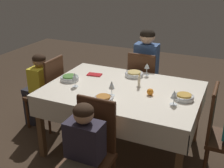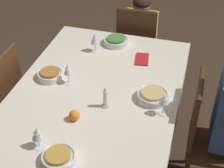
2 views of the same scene
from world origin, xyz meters
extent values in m
plane|color=#3D2D21|center=(0.00, 0.00, 0.00)|extent=(8.00, 8.00, 0.00)
cube|color=silver|center=(0.00, 0.00, 0.73)|extent=(1.59, 1.11, 0.04)
cube|color=silver|center=(0.00, 0.55, 0.61)|extent=(1.59, 0.01, 0.19)
cube|color=silver|center=(0.00, -0.55, 0.61)|extent=(1.59, 0.01, 0.19)
cube|color=silver|center=(0.79, 0.00, 0.61)|extent=(0.01, 1.11, 0.19)
cube|color=silver|center=(-0.79, 0.00, 0.61)|extent=(0.01, 1.11, 0.19)
cube|color=brown|center=(0.73, 0.49, 0.35)|extent=(0.06, 0.06, 0.71)
cube|color=brown|center=(-0.73, 0.49, 0.35)|extent=(0.06, 0.06, 0.71)
cube|color=brown|center=(0.73, -0.49, 0.35)|extent=(0.06, 0.06, 0.71)
cube|color=brown|center=(-0.73, -0.49, 0.35)|extent=(0.06, 0.06, 0.71)
cube|color=#472816|center=(0.03, -0.85, 0.42)|extent=(0.38, 0.38, 0.04)
cube|color=#472816|center=(0.03, -0.67, 0.68)|extent=(0.35, 0.03, 0.48)
cylinder|color=#472816|center=(0.03, -0.67, 0.91)|extent=(0.35, 0.04, 0.04)
cylinder|color=#472816|center=(-0.14, -1.01, 0.20)|extent=(0.03, 0.03, 0.40)
cylinder|color=#472816|center=(0.19, -1.01, 0.20)|extent=(0.03, 0.03, 0.40)
cylinder|color=#472816|center=(-0.14, -0.68, 0.20)|extent=(0.03, 0.03, 0.40)
cylinder|color=#472816|center=(0.19, -0.68, 0.20)|extent=(0.03, 0.03, 0.40)
cube|color=#472816|center=(1.09, -0.07, 0.42)|extent=(0.38, 0.38, 0.04)
cube|color=#472816|center=(0.91, -0.07, 0.68)|extent=(0.03, 0.35, 0.48)
cylinder|color=#472816|center=(0.91, -0.07, 0.91)|extent=(0.04, 0.35, 0.04)
cylinder|color=#472816|center=(1.25, -0.24, 0.20)|extent=(0.03, 0.03, 0.40)
cylinder|color=#472816|center=(1.25, 0.09, 0.20)|extent=(0.03, 0.03, 0.40)
cylinder|color=#472816|center=(0.92, -0.24, 0.20)|extent=(0.03, 0.03, 0.40)
cylinder|color=#472816|center=(0.92, 0.09, 0.20)|extent=(0.03, 0.03, 0.40)
cube|color=#472816|center=(-0.04, 0.85, 0.42)|extent=(0.38, 0.38, 0.04)
cube|color=#472816|center=(-0.04, 0.67, 0.68)|extent=(0.35, 0.03, 0.48)
cylinder|color=#472816|center=(-0.04, 0.67, 0.91)|extent=(0.35, 0.04, 0.04)
cylinder|color=#472816|center=(0.13, 0.68, 0.20)|extent=(0.03, 0.03, 0.40)
cube|color=#472816|center=(-0.91, 0.04, 0.68)|extent=(0.03, 0.35, 0.48)
cylinder|color=#472816|center=(-0.91, 0.04, 0.91)|extent=(0.04, 0.35, 0.04)
cylinder|color=#472816|center=(-0.92, 0.21, 0.20)|extent=(0.03, 0.03, 0.40)
cylinder|color=#472816|center=(-0.92, -0.12, 0.20)|extent=(0.03, 0.03, 0.40)
cube|color=#282833|center=(0.03, -1.05, 0.22)|extent=(0.22, 0.14, 0.44)
cube|color=#282833|center=(0.03, -0.96, 0.47)|extent=(0.24, 0.31, 0.06)
cube|color=#38568E|center=(0.03, -0.88, 0.75)|extent=(0.30, 0.18, 0.51)
sphere|color=#D6A884|center=(0.03, -0.88, 1.10)|extent=(0.19, 0.19, 0.19)
ellipsoid|color=black|center=(0.03, -0.88, 1.13)|extent=(0.19, 0.19, 0.13)
cube|color=#282833|center=(1.29, -0.07, 0.22)|extent=(0.14, 0.22, 0.44)
cube|color=#282833|center=(1.20, -0.07, 0.47)|extent=(0.31, 0.24, 0.06)
cube|color=yellow|center=(1.12, -0.07, 0.65)|extent=(0.18, 0.30, 0.30)
sphere|color=#9E7051|center=(1.12, -0.07, 0.88)|extent=(0.16, 0.16, 0.16)
ellipsoid|color=black|center=(1.12, -0.07, 0.90)|extent=(0.16, 0.16, 0.11)
cube|color=#4C4233|center=(-0.04, 0.96, 0.47)|extent=(0.24, 0.31, 0.06)
cube|color=#282333|center=(-0.04, 0.88, 0.65)|extent=(0.30, 0.18, 0.31)
sphere|color=tan|center=(-0.04, 0.88, 0.89)|extent=(0.16, 0.16, 0.16)
ellipsoid|color=black|center=(-0.04, 0.88, 0.91)|extent=(0.16, 0.16, 0.11)
cylinder|color=silver|center=(0.01, -0.38, 0.76)|extent=(0.21, 0.21, 0.04)
torus|color=silver|center=(0.01, -0.38, 0.78)|extent=(0.21, 0.21, 0.01)
cylinder|color=tan|center=(0.01, -0.38, 0.79)|extent=(0.15, 0.15, 0.02)
cylinder|color=white|center=(-0.11, -0.47, 0.75)|extent=(0.06, 0.06, 0.00)
cylinder|color=white|center=(-0.11, -0.47, 0.79)|extent=(0.01, 0.01, 0.08)
cone|color=white|center=(-0.11, -0.47, 0.86)|extent=(0.06, 0.06, 0.06)
cylinder|color=white|center=(-0.11, -0.47, 0.85)|extent=(0.04, 0.04, 0.03)
cylinder|color=silver|center=(0.63, 0.03, 0.76)|extent=(0.21, 0.21, 0.04)
torus|color=silver|center=(0.63, 0.03, 0.78)|extent=(0.20, 0.20, 0.01)
cylinder|color=#4C7F38|center=(0.63, 0.03, 0.79)|extent=(0.15, 0.15, 0.02)
cylinder|color=white|center=(0.48, 0.16, 0.75)|extent=(0.06, 0.06, 0.00)
cylinder|color=white|center=(0.48, 0.16, 0.78)|extent=(0.01, 0.01, 0.07)
cone|color=white|center=(0.48, 0.16, 0.86)|extent=(0.07, 0.07, 0.08)
cylinder|color=white|center=(0.48, 0.16, 0.84)|extent=(0.04, 0.04, 0.04)
cylinder|color=silver|center=(0.05, 0.36, 0.76)|extent=(0.19, 0.19, 0.04)
torus|color=silver|center=(0.05, 0.36, 0.78)|extent=(0.18, 0.18, 0.01)
cylinder|color=#B2702D|center=(0.05, 0.36, 0.79)|extent=(0.13, 0.13, 0.02)
cylinder|color=white|center=(0.03, 0.21, 0.75)|extent=(0.06, 0.06, 0.00)
cylinder|color=white|center=(0.03, 0.21, 0.78)|extent=(0.01, 0.01, 0.07)
cone|color=white|center=(0.03, 0.21, 0.86)|extent=(0.06, 0.06, 0.08)
cylinder|color=white|center=(0.03, 0.21, 0.84)|extent=(0.04, 0.04, 0.04)
cylinder|color=silver|center=(-0.64, 0.01, 0.76)|extent=(0.19, 0.19, 0.04)
torus|color=silver|center=(-0.64, 0.01, 0.78)|extent=(0.19, 0.19, 0.01)
cylinder|color=gold|center=(-0.64, 0.01, 0.79)|extent=(0.14, 0.14, 0.02)
cylinder|color=white|center=(-0.57, 0.15, 0.75)|extent=(0.07, 0.07, 0.00)
cylinder|color=white|center=(-0.57, 0.15, 0.78)|extent=(0.01, 0.01, 0.06)
cone|color=white|center=(-0.57, 0.15, 0.85)|extent=(0.06, 0.06, 0.08)
cylinder|color=white|center=(-0.57, 0.15, 0.83)|extent=(0.04, 0.04, 0.04)
cylinder|color=beige|center=(-0.14, -0.11, 0.75)|extent=(0.05, 0.05, 0.01)
cylinder|color=beige|center=(-0.14, -0.11, 0.81)|extent=(0.03, 0.03, 0.11)
ellipsoid|color=#F9C64C|center=(-0.14, -0.11, 0.88)|extent=(0.01, 0.01, 0.03)
sphere|color=orange|center=(-0.31, 0.04, 0.78)|extent=(0.07, 0.07, 0.07)
cube|color=red|center=(0.45, -0.22, 0.75)|extent=(0.18, 0.12, 0.01)
camera|label=1|loc=(-1.01, 2.50, 1.92)|focal=45.00mm
camera|label=2|loc=(-1.72, -0.60, 2.19)|focal=55.00mm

